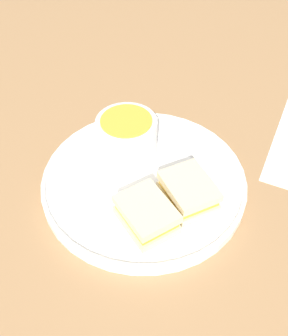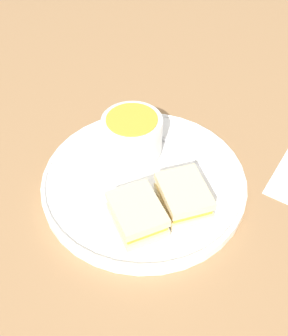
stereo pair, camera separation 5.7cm
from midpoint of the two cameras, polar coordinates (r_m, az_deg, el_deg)
name	(u,v)px [view 2 (the right image)]	position (r m, az deg, el deg)	size (l,w,h in m)	color
ground_plane	(144,185)	(0.60, 2.73, -2.64)	(2.40, 2.40, 0.00)	#9E754C
plate	(144,180)	(0.59, 2.77, -1.93)	(0.31, 0.31, 0.02)	white
soup_bowl	(132,134)	(0.60, 1.00, 4.82)	(0.09, 0.09, 0.06)	white
spoon	(157,134)	(0.65, 4.41, 4.85)	(0.13, 0.05, 0.01)	silver
sandwich_half_near	(137,214)	(0.52, 2.18, -6.88)	(0.10, 0.10, 0.03)	beige
sandwich_half_far	(184,196)	(0.54, 8.79, -4.22)	(0.10, 0.10, 0.03)	beige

